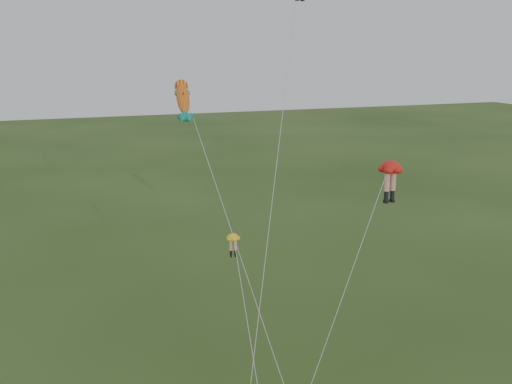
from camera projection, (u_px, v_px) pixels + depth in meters
name	position (u px, v px, depth m)	size (l,w,h in m)	color
legs_kite_red_mid	(390.00, 173.00, 34.47)	(9.16, 5.96, 13.22)	red
legs_kite_yellow	(235.00, 251.00, 32.73)	(1.13, 7.78, 9.39)	yellow
fish_kite	(183.00, 99.00, 34.94)	(4.31, 11.07, 18.18)	gold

